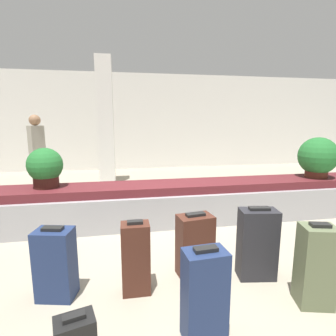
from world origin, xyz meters
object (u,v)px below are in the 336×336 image
at_px(potted_plant_1, 45,168).
at_px(pillar, 106,122).
at_px(traveler_0, 37,145).
at_px(suitcase_5, 136,258).
at_px(suitcase_2, 257,244).
at_px(suitcase_4, 316,266).
at_px(suitcase_6, 204,295).
at_px(potted_plant_0, 318,157).
at_px(suitcase_3, 195,245).
at_px(suitcase_1, 56,264).

bearing_deg(potted_plant_1, pillar, 74.58).
distance_m(pillar, traveler_0, 1.69).
height_order(suitcase_5, potted_plant_1, potted_plant_1).
distance_m(suitcase_2, traveler_0, 5.33).
relative_size(suitcase_4, suitcase_6, 1.04).
distance_m(suitcase_2, suitcase_6, 1.04).
distance_m(potted_plant_0, potted_plant_1, 4.55).
relative_size(suitcase_2, potted_plant_1, 1.28).
relative_size(suitcase_2, traveler_0, 0.43).
relative_size(suitcase_3, potted_plant_0, 0.97).
distance_m(suitcase_4, suitcase_5, 1.62).
xyz_separation_m(suitcase_2, suitcase_3, (-0.63, 0.16, -0.04)).
distance_m(pillar, suitcase_4, 5.57).
height_order(suitcase_1, potted_plant_0, potted_plant_0).
bearing_deg(suitcase_6, suitcase_4, 5.85).
height_order(suitcase_1, traveler_0, traveler_0).
bearing_deg(potted_plant_1, suitcase_3, -41.10).
distance_m(pillar, suitcase_6, 5.46).
bearing_deg(suitcase_4, suitcase_3, 159.00).
distance_m(suitcase_2, suitcase_5, 1.26).
height_order(suitcase_1, suitcase_2, suitcase_2).
relative_size(pillar, suitcase_5, 4.42).
xyz_separation_m(suitcase_2, potted_plant_0, (2.05, 1.71, 0.63)).
relative_size(suitcase_1, suitcase_3, 1.01).
relative_size(suitcase_5, potted_plant_0, 1.01).
relative_size(suitcase_3, suitcase_5, 0.95).
bearing_deg(suitcase_6, potted_plant_0, 35.77).
xyz_separation_m(suitcase_5, potted_plant_0, (3.31, 1.73, 0.65)).
relative_size(suitcase_3, suitcase_6, 0.93).
relative_size(suitcase_2, potted_plant_0, 1.08).
xyz_separation_m(suitcase_3, traveler_0, (-2.65, 3.98, 0.74)).
bearing_deg(potted_plant_1, suitcase_1, -74.07).
distance_m(suitcase_1, suitcase_5, 0.73).
bearing_deg(suitcase_5, suitcase_2, 2.11).
distance_m(suitcase_2, suitcase_3, 0.65).
relative_size(suitcase_2, suitcase_3, 1.11).
height_order(suitcase_2, potted_plant_1, potted_plant_1).
relative_size(pillar, suitcase_2, 4.16).
xyz_separation_m(suitcase_6, potted_plant_0, (2.84, 2.38, 0.64)).
xyz_separation_m(suitcase_2, suitcase_4, (0.30, -0.48, -0.00)).
height_order(suitcase_4, suitcase_5, suitcase_4).
distance_m(pillar, suitcase_2, 5.03).
bearing_deg(traveler_0, potted_plant_1, 61.17).
height_order(suitcase_4, traveler_0, traveler_0).
relative_size(suitcase_6, potted_plant_0, 1.04).
xyz_separation_m(pillar, traveler_0, (-1.55, -0.42, -0.53)).
bearing_deg(potted_plant_0, suitcase_3, -149.96).
height_order(potted_plant_0, potted_plant_1, potted_plant_0).
bearing_deg(traveler_0, suitcase_2, 81.13).
xyz_separation_m(suitcase_1, potted_plant_1, (-0.50, 1.77, 0.61)).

